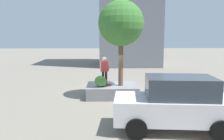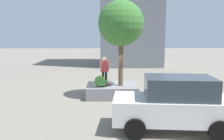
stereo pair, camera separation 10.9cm
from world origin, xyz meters
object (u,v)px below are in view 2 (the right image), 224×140
Objects in this scene: planter_ledge at (112,90)px; police_car at (174,103)px; plaza_tree at (121,24)px; pedestrian_crossing at (165,87)px; skateboard at (105,85)px; skateboarder at (105,69)px.

planter_ledge is 0.64× the size of police_car.
plaza_tree is 2.90× the size of pedestrian_crossing.
skateboarder is (-0.00, -0.00, 0.96)m from skateboard.
planter_ledge is 3.62× the size of skateboard.
skateboarder is at bearing 22.81° from planter_ledge.
planter_ledge is 3.99m from plaza_tree.
planter_ledge is 3.45m from pedestrian_crossing.
skateboard is 3.66m from pedestrian_crossing.
skateboard is (0.95, -0.03, -3.55)m from plaza_tree.
skateboarder reaches higher than police_car.
plaza_tree reaches higher than police_car.
skateboard is at bearing -61.90° from police_car.
skateboarder is (0.44, 0.19, 1.36)m from planter_ledge.
police_car is 2.72× the size of pedestrian_crossing.
plaza_tree is at bearing -40.24° from pedestrian_crossing.
police_car is 3.14m from pedestrian_crossing.
police_car is (-2.66, 4.98, 0.30)m from skateboard.
pedestrian_crossing is (-3.14, 1.87, 0.23)m from skateboard.
plaza_tree is 6.16m from police_car.
skateboarder is at bearing -116.57° from skateboard.
skateboard is 0.51× the size of skateboarder.
skateboard is 0.18× the size of police_car.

